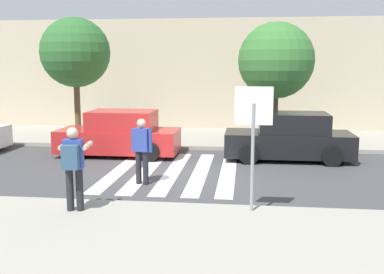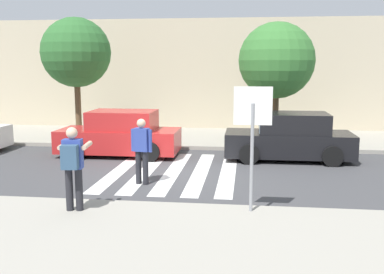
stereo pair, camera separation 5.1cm
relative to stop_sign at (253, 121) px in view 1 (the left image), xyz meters
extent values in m
plane|color=#424244|center=(-2.23, 3.57, -1.99)|extent=(120.00, 120.00, 0.00)
cube|color=#9E998C|center=(-2.23, -2.63, -1.92)|extent=(60.00, 6.00, 0.14)
cube|color=#9E998C|center=(-2.23, 9.57, -1.92)|extent=(60.00, 4.80, 0.14)
cube|color=beige|center=(-2.23, 13.97, 0.61)|extent=(56.00, 4.00, 5.20)
cube|color=silver|center=(-3.83, 3.77, -1.98)|extent=(0.44, 5.20, 0.01)
cube|color=silver|center=(-3.03, 3.77, -1.98)|extent=(0.44, 5.20, 0.01)
cube|color=silver|center=(-2.23, 3.77, -1.98)|extent=(0.44, 5.20, 0.01)
cube|color=silver|center=(-1.43, 3.77, -1.98)|extent=(0.44, 5.20, 0.01)
cube|color=silver|center=(-0.63, 3.77, -1.98)|extent=(0.44, 5.20, 0.01)
cylinder|color=gray|center=(0.00, -0.01, -0.74)|extent=(0.07, 0.07, 2.21)
cube|color=white|center=(0.00, 0.00, 0.31)|extent=(0.76, 0.03, 0.76)
cube|color=red|center=(0.00, 0.02, 0.31)|extent=(0.66, 0.02, 0.66)
cylinder|color=#232328|center=(-3.69, -0.42, -1.41)|extent=(0.15, 0.15, 0.88)
cylinder|color=#232328|center=(-3.49, -0.39, -1.41)|extent=(0.15, 0.15, 0.88)
cube|color=#33479E|center=(-3.59, -0.40, -0.67)|extent=(0.41, 0.28, 0.60)
sphere|color=beige|center=(-3.59, -0.40, -0.24)|extent=(0.23, 0.23, 0.23)
cylinder|color=beige|center=(-3.85, -0.21, -0.53)|extent=(0.17, 0.59, 0.10)
cylinder|color=beige|center=(-3.38, -0.16, -0.53)|extent=(0.17, 0.59, 0.10)
cube|color=black|center=(-3.64, -0.01, -0.50)|extent=(0.15, 0.12, 0.10)
cube|color=#335170|center=(-3.56, -0.63, -0.69)|extent=(0.34, 0.24, 0.48)
cylinder|color=#232328|center=(-2.91, 2.30, -1.55)|extent=(0.15, 0.15, 0.88)
cylinder|color=#232328|center=(-2.71, 2.26, -1.55)|extent=(0.15, 0.15, 0.88)
cube|color=#33479E|center=(-2.81, 2.28, -0.81)|extent=(0.42, 0.30, 0.60)
sphere|color=beige|center=(-2.81, 2.28, -0.38)|extent=(0.23, 0.23, 0.23)
cylinder|color=#33479E|center=(-3.05, 2.32, -0.83)|extent=(0.10, 0.10, 0.58)
cylinder|color=#33479E|center=(-2.58, 2.24, -0.83)|extent=(0.10, 0.10, 0.58)
cube|color=red|center=(-4.47, 5.87, -1.46)|extent=(4.10, 1.70, 0.76)
cube|color=red|center=(-4.32, 5.87, -0.76)|extent=(2.20, 1.56, 0.64)
cube|color=slate|center=(-5.39, 5.87, -0.76)|extent=(0.10, 1.50, 0.54)
cube|color=slate|center=(-3.35, 5.87, -0.76)|extent=(0.10, 1.50, 0.51)
cylinder|color=black|center=(-5.74, 5.02, -1.67)|extent=(0.64, 0.22, 0.64)
cylinder|color=black|center=(-5.74, 6.72, -1.67)|extent=(0.64, 0.22, 0.64)
cylinder|color=black|center=(-3.20, 5.02, -1.67)|extent=(0.64, 0.22, 0.64)
cylinder|color=black|center=(-3.20, 6.72, -1.67)|extent=(0.64, 0.22, 0.64)
cube|color=black|center=(1.25, 5.87, -1.46)|extent=(4.10, 1.70, 0.76)
cube|color=black|center=(1.40, 5.87, -0.76)|extent=(2.20, 1.56, 0.64)
cube|color=slate|center=(0.33, 5.87, -0.76)|extent=(0.10, 1.50, 0.54)
cube|color=slate|center=(2.37, 5.87, -0.76)|extent=(0.10, 1.50, 0.51)
cylinder|color=black|center=(-0.03, 5.02, -1.67)|extent=(0.64, 0.22, 0.64)
cylinder|color=black|center=(-0.03, 6.72, -1.67)|extent=(0.64, 0.22, 0.64)
cylinder|color=black|center=(2.52, 5.02, -1.67)|extent=(0.64, 0.22, 0.64)
cylinder|color=black|center=(2.52, 6.72, -1.67)|extent=(0.64, 0.22, 0.64)
cylinder|color=brown|center=(-6.84, 8.31, -0.54)|extent=(0.24, 0.24, 2.61)
sphere|color=#2D662D|center=(-6.84, 8.31, 1.59)|extent=(2.73, 2.73, 2.73)
cylinder|color=brown|center=(0.92, 7.85, -0.71)|extent=(0.24, 0.24, 2.28)
sphere|color=#387533|center=(0.92, 7.85, 1.26)|extent=(2.77, 2.77, 2.77)
camera|label=1|loc=(-0.16, -8.92, 1.11)|focal=42.00mm
camera|label=2|loc=(-0.11, -8.91, 1.11)|focal=42.00mm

